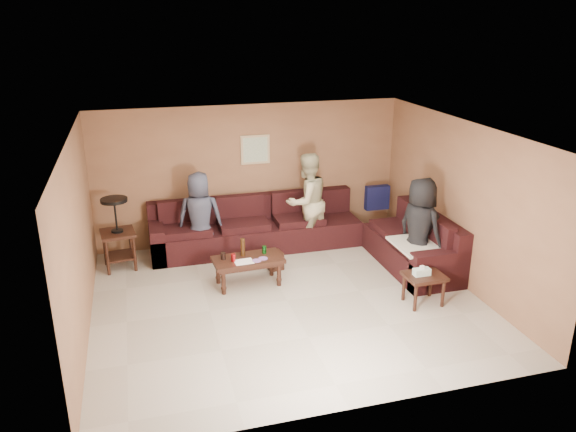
{
  "coord_description": "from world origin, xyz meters",
  "views": [
    {
      "loc": [
        -1.95,
        -7.05,
        3.96
      ],
      "look_at": [
        0.25,
        0.85,
        1.0
      ],
      "focal_mm": 35.0,
      "sensor_mm": 36.0,
      "label": 1
    }
  ],
  "objects_px": {
    "sectional_sofa": "(309,237)",
    "side_table_right": "(424,279)",
    "waste_bin": "(275,260)",
    "end_table_left": "(117,232)",
    "person_left": "(200,217)",
    "person_right": "(420,229)",
    "person_middle": "(307,202)",
    "coffee_table": "(248,262)"
  },
  "relations": [
    {
      "from": "person_middle",
      "to": "person_left",
      "type": "bearing_deg",
      "value": -20.99
    },
    {
      "from": "end_table_left",
      "to": "coffee_table",
      "type": "bearing_deg",
      "value": -31.3
    },
    {
      "from": "end_table_left",
      "to": "person_middle",
      "type": "xyz_separation_m",
      "value": [
        3.22,
        0.01,
        0.23
      ]
    },
    {
      "from": "waste_bin",
      "to": "person_middle",
      "type": "distance_m",
      "value": 1.28
    },
    {
      "from": "sectional_sofa",
      "to": "coffee_table",
      "type": "height_order",
      "value": "sectional_sofa"
    },
    {
      "from": "side_table_right",
      "to": "coffee_table",
      "type": "bearing_deg",
      "value": 151.07
    },
    {
      "from": "side_table_right",
      "to": "person_left",
      "type": "height_order",
      "value": "person_left"
    },
    {
      "from": "sectional_sofa",
      "to": "person_right",
      "type": "distance_m",
      "value": 1.95
    },
    {
      "from": "sectional_sofa",
      "to": "person_middle",
      "type": "distance_m",
      "value": 0.63
    },
    {
      "from": "end_table_left",
      "to": "person_middle",
      "type": "relative_size",
      "value": 0.7
    },
    {
      "from": "sectional_sofa",
      "to": "end_table_left",
      "type": "bearing_deg",
      "value": 174.26
    },
    {
      "from": "sectional_sofa",
      "to": "end_table_left",
      "type": "relative_size",
      "value": 3.86
    },
    {
      "from": "person_middle",
      "to": "person_right",
      "type": "xyz_separation_m",
      "value": [
        1.34,
        -1.61,
        -0.05
      ]
    },
    {
      "from": "person_middle",
      "to": "person_right",
      "type": "relative_size",
      "value": 1.06
    },
    {
      "from": "person_middle",
      "to": "sectional_sofa",
      "type": "bearing_deg",
      "value": 59.52
    },
    {
      "from": "waste_bin",
      "to": "end_table_left",
      "type": "bearing_deg",
      "value": 163.7
    },
    {
      "from": "side_table_right",
      "to": "person_right",
      "type": "height_order",
      "value": "person_right"
    },
    {
      "from": "side_table_right",
      "to": "person_middle",
      "type": "bearing_deg",
      "value": 112.18
    },
    {
      "from": "end_table_left",
      "to": "person_left",
      "type": "distance_m",
      "value": 1.35
    },
    {
      "from": "person_middle",
      "to": "waste_bin",
      "type": "bearing_deg",
      "value": 22.25
    },
    {
      "from": "end_table_left",
      "to": "person_right",
      "type": "xyz_separation_m",
      "value": [
        4.55,
        -1.6,
        0.19
      ]
    },
    {
      "from": "end_table_left",
      "to": "person_right",
      "type": "distance_m",
      "value": 4.83
    },
    {
      "from": "person_right",
      "to": "side_table_right",
      "type": "bearing_deg",
      "value": 135.69
    },
    {
      "from": "waste_bin",
      "to": "person_left",
      "type": "bearing_deg",
      "value": 146.6
    },
    {
      "from": "coffee_table",
      "to": "person_right",
      "type": "distance_m",
      "value": 2.72
    },
    {
      "from": "waste_bin",
      "to": "person_right",
      "type": "height_order",
      "value": "person_right"
    },
    {
      "from": "side_table_right",
      "to": "end_table_left",
      "type": "bearing_deg",
      "value": 149.98
    },
    {
      "from": "sectional_sofa",
      "to": "side_table_right",
      "type": "xyz_separation_m",
      "value": [
        1.05,
        -2.12,
        0.07
      ]
    },
    {
      "from": "person_right",
      "to": "coffee_table",
      "type": "bearing_deg",
      "value": 58.57
    },
    {
      "from": "end_table_left",
      "to": "person_left",
      "type": "relative_size",
      "value": 0.79
    },
    {
      "from": "coffee_table",
      "to": "end_table_left",
      "type": "xyz_separation_m",
      "value": [
        -1.91,
        1.16,
        0.25
      ]
    },
    {
      "from": "end_table_left",
      "to": "waste_bin",
      "type": "relative_size",
      "value": 4.13
    },
    {
      "from": "waste_bin",
      "to": "person_left",
      "type": "relative_size",
      "value": 0.19
    },
    {
      "from": "person_middle",
      "to": "person_right",
      "type": "distance_m",
      "value": 2.09
    },
    {
      "from": "waste_bin",
      "to": "person_left",
      "type": "distance_m",
      "value": 1.46
    },
    {
      "from": "sectional_sofa",
      "to": "side_table_right",
      "type": "distance_m",
      "value": 2.36
    },
    {
      "from": "sectional_sofa",
      "to": "waste_bin",
      "type": "xyz_separation_m",
      "value": [
        -0.72,
        -0.4,
        -0.18
      ]
    },
    {
      "from": "person_right",
      "to": "waste_bin",
      "type": "bearing_deg",
      "value": 45.25
    },
    {
      "from": "coffee_table",
      "to": "end_table_left",
      "type": "distance_m",
      "value": 2.25
    },
    {
      "from": "side_table_right",
      "to": "waste_bin",
      "type": "height_order",
      "value": "side_table_right"
    },
    {
      "from": "coffee_table",
      "to": "person_middle",
      "type": "bearing_deg",
      "value": 41.78
    },
    {
      "from": "side_table_right",
      "to": "person_middle",
      "type": "distance_m",
      "value": 2.68
    }
  ]
}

